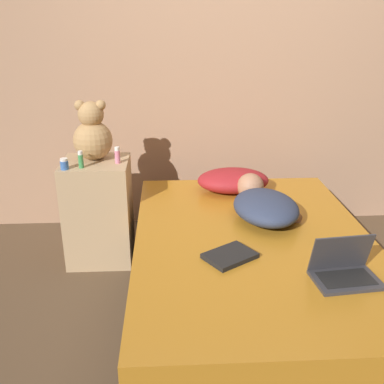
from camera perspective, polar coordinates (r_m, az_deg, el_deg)
The scene contains 12 objects.
ground_plane at distance 2.69m, azimuth 7.40°, elevation -14.26°, with size 12.00×12.00×0.00m, color brown.
wall_back at distance 3.40m, azimuth 4.78°, elevation 17.07°, with size 8.00×0.06×2.60m.
bed at distance 2.57m, azimuth 7.64°, elevation -10.26°, with size 1.31×1.88×0.45m.
nightstand at distance 3.06m, azimuth -11.73°, elevation -2.38°, with size 0.42×0.39×0.69m.
pillow at distance 3.04m, azimuth 5.23°, elevation 1.48°, with size 0.48×0.33×0.15m.
person_lying at distance 2.69m, azimuth 9.10°, elevation -1.47°, with size 0.42×0.66×0.17m.
laptop at distance 2.18m, azimuth 18.75°, elevation -9.29°, with size 0.31×0.23×0.20m.
teddy_bear at distance 2.94m, azimuth -12.53°, elevation 7.19°, with size 0.25×0.25×0.38m.
bottle_pink at distance 2.86m, azimuth -9.46°, elevation 4.62°, with size 0.03×0.03×0.10m.
bottle_blue at distance 2.82m, azimuth -15.91°, elevation 3.44°, with size 0.05×0.05×0.07m.
bottle_green at distance 2.82m, azimuth -13.95°, elevation 4.01°, with size 0.03×0.03×0.11m.
book at distance 2.25m, azimuth 4.83°, elevation -8.07°, with size 0.29×0.28×0.02m.
Camera 1 is at (-0.45, -2.13, 1.57)m, focal length 42.00 mm.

